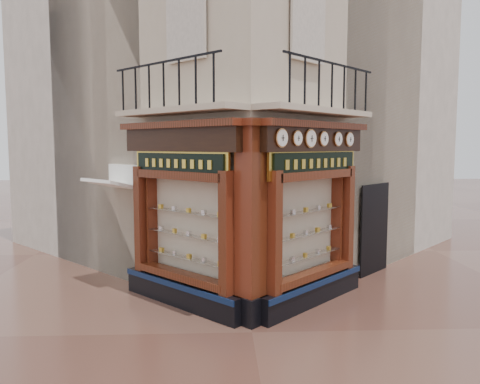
{
  "coord_description": "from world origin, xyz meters",
  "views": [
    {
      "loc": [
        -0.58,
        -8.41,
        3.47
      ],
      "look_at": [
        -0.14,
        2.0,
        2.44
      ],
      "focal_mm": 35.0,
      "sensor_mm": 36.0,
      "label": 1
    }
  ],
  "objects": [
    {
      "name": "clock_e",
      "position": [
        2.03,
        1.93,
        3.62
      ],
      "size": [
        0.27,
        0.27,
        0.33
      ],
      "rotation": [
        0.0,
        0.0,
        0.79
      ],
      "color": "#AB6B39",
      "rests_on": "ground"
    },
    {
      "name": "balcony",
      "position": [
        0.0,
        1.49,
        4.22
      ],
      "size": [
        5.94,
        2.97,
        1.03
      ],
      "color": "#C5B29A",
      "rests_on": "ground"
    },
    {
      "name": "signboard_left",
      "position": [
        -1.46,
        1.51,
        3.1
      ],
      "size": [
        2.13,
        2.13,
        0.57
      ],
      "rotation": [
        0.0,
        0.0,
        2.36
      ],
      "color": "gold",
      "rests_on": "ground"
    },
    {
      "name": "signboard_right",
      "position": [
        1.46,
        1.51,
        3.1
      ],
      "size": [
        2.3,
        2.3,
        0.62
      ],
      "rotation": [
        0.0,
        0.0,
        0.79
      ],
      "color": "gold",
      "rests_on": "ground"
    },
    {
      "name": "clock_b",
      "position": [
        0.95,
        0.84,
        3.62
      ],
      "size": [
        0.26,
        0.26,
        0.31
      ],
      "rotation": [
        0.0,
        0.0,
        0.79
      ],
      "color": "#AB6B39",
      "rests_on": "ground"
    },
    {
      "name": "clock_a",
      "position": [
        0.59,
        0.48,
        3.62
      ],
      "size": [
        0.3,
        0.3,
        0.37
      ],
      "rotation": [
        0.0,
        0.0,
        0.79
      ],
      "color": "#AB6B39",
      "rests_on": "ground"
    },
    {
      "name": "neighbour_left",
      "position": [
        -2.47,
        8.63,
        5.5
      ],
      "size": [
        11.31,
        11.31,
        11.0
      ],
      "primitive_type": "cube",
      "rotation": [
        0.0,
        0.0,
        0.79
      ],
      "color": "beige",
      "rests_on": "ground"
    },
    {
      "name": "ground",
      "position": [
        0.0,
        0.0,
        0.0
      ],
      "size": [
        80.0,
        80.0,
        0.0
      ],
      "primitive_type": "plane",
      "color": "#523026",
      "rests_on": "ground"
    },
    {
      "name": "clock_c",
      "position": [
        1.27,
        1.17,
        3.62
      ],
      "size": [
        0.31,
        0.31,
        0.39
      ],
      "rotation": [
        0.0,
        0.0,
        0.79
      ],
      "color": "#AB6B39",
      "rests_on": "ground"
    },
    {
      "name": "shopfront_left",
      "position": [
        -1.41,
        1.57,
        1.98
      ],
      "size": [
        2.86,
        2.86,
        3.98
      ],
      "rotation": [
        0.0,
        0.0,
        2.36
      ],
      "color": "black",
      "rests_on": "ground"
    },
    {
      "name": "awning",
      "position": [
        -3.3,
        3.09,
        0.0
      ],
      "size": [
        1.51,
        1.51,
        0.27
      ],
      "primitive_type": null,
      "rotation": [
        0.24,
        0.0,
        2.36
      ],
      "color": "white",
      "rests_on": "ground"
    },
    {
      "name": "corner_pilaster",
      "position": [
        0.0,
        0.5,
        1.95
      ],
      "size": [
        0.85,
        0.85,
        3.98
      ],
      "rotation": [
        0.0,
        0.0,
        0.79
      ],
      "color": "black",
      "rests_on": "ground"
    },
    {
      "name": "clock_d",
      "position": [
        1.62,
        1.52,
        3.62
      ],
      "size": [
        0.26,
        0.26,
        0.32
      ],
      "rotation": [
        0.0,
        0.0,
        0.79
      ],
      "color": "#AB6B39",
      "rests_on": "ground"
    },
    {
      "name": "neighbour_right",
      "position": [
        2.47,
        8.63,
        5.5
      ],
      "size": [
        11.31,
        11.31,
        11.0
      ],
      "primitive_type": "cube",
      "rotation": [
        0.0,
        0.0,
        0.79
      ],
      "color": "beige",
      "rests_on": "ground"
    },
    {
      "name": "shopfront_right",
      "position": [
        1.41,
        1.57,
        1.98
      ],
      "size": [
        2.86,
        2.86,
        3.98
      ],
      "rotation": [
        0.0,
        0.0,
        0.79
      ],
      "color": "black",
      "rests_on": "ground"
    },
    {
      "name": "clock_f",
      "position": [
        2.39,
        2.29,
        3.62
      ],
      "size": [
        0.27,
        0.27,
        0.34
      ],
      "rotation": [
        0.0,
        0.0,
        0.79
      ],
      "color": "#AB6B39",
      "rests_on": "ground"
    },
    {
      "name": "main_building",
      "position": [
        0.0,
        6.16,
        6.0
      ],
      "size": [
        11.31,
        11.31,
        12.0
      ],
      "primitive_type": "cube",
      "rotation": [
        0.0,
        0.0,
        0.79
      ],
      "color": "#C5B29A",
      "rests_on": "ground"
    }
  ]
}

